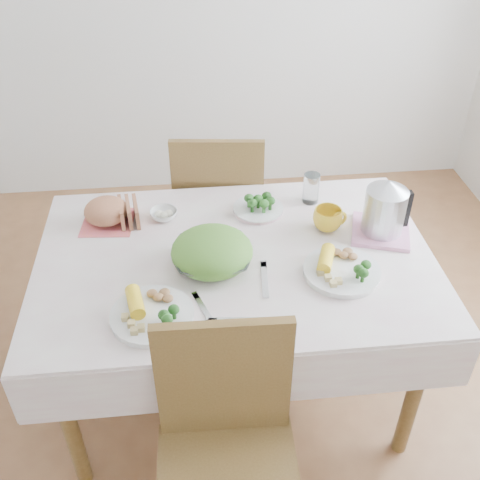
{
  "coord_description": "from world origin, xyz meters",
  "views": [
    {
      "loc": [
        -0.16,
        -1.65,
        2.1
      ],
      "look_at": [
        0.02,
        0.02,
        0.82
      ],
      "focal_mm": 42.0,
      "sensor_mm": 36.0,
      "label": 1
    }
  ],
  "objects": [
    {
      "name": "broccoli_plate",
      "position": [
        0.12,
        0.29,
        0.77
      ],
      "size": [
        0.27,
        0.27,
        0.02
      ],
      "primitive_type": "cylinder",
      "rotation": [
        0.0,
        0.0,
        0.32
      ],
      "color": "beige",
      "rests_on": "tablecloth"
    },
    {
      "name": "glass_tumbler",
      "position": [
        0.36,
        0.34,
        0.83
      ],
      "size": [
        0.09,
        0.09,
        0.13
      ],
      "primitive_type": "cylinder",
      "rotation": [
        0.0,
        0.0,
        0.29
      ],
      "color": "white",
      "rests_on": "tablecloth"
    },
    {
      "name": "pink_tray",
      "position": [
        0.59,
        0.08,
        0.77
      ],
      "size": [
        0.28,
        0.28,
        0.02
      ],
      "primitive_type": "cube",
      "rotation": [
        0.0,
        0.0,
        -0.3
      ],
      "color": "#CE7DA3",
      "rests_on": "tablecloth"
    },
    {
      "name": "fork_right",
      "position": [
        0.09,
        -0.15,
        0.76
      ],
      "size": [
        0.04,
        0.2,
        0.0
      ],
      "primitive_type": "cube",
      "rotation": [
        0.0,
        0.0,
        -0.09
      ],
      "color": "silver",
      "rests_on": "tablecloth"
    },
    {
      "name": "bread_loaf",
      "position": [
        -0.5,
        0.27,
        0.82
      ],
      "size": [
        0.22,
        0.21,
        0.11
      ],
      "primitive_type": "ellipsoid",
      "rotation": [
        0.0,
        0.0,
        -0.26
      ],
      "color": "brown",
      "rests_on": "napkin"
    },
    {
      "name": "dining_table",
      "position": [
        0.0,
        0.0,
        0.38
      ],
      "size": [
        1.4,
        0.9,
        0.75
      ],
      "primitive_type": "cube",
      "color": "brown",
      "rests_on": "floor"
    },
    {
      "name": "fork_left",
      "position": [
        -0.13,
        -0.28,
        0.76
      ],
      "size": [
        0.07,
        0.16,
        0.0
      ],
      "primitive_type": "cube",
      "rotation": [
        0.0,
        0.0,
        0.34
      ],
      "color": "silver",
      "rests_on": "tablecloth"
    },
    {
      "name": "fruit_bowl",
      "position": [
        -0.27,
        0.28,
        0.78
      ],
      "size": [
        0.14,
        0.14,
        0.04
      ],
      "primitive_type": "imported",
      "rotation": [
        0.0,
        0.0,
        0.25
      ],
      "color": "white",
      "rests_on": "tablecloth"
    },
    {
      "name": "floor",
      "position": [
        0.0,
        0.0,
        0.0
      ],
      "size": [
        3.6,
        3.6,
        0.0
      ],
      "primitive_type": "plane",
      "color": "brown",
      "rests_on": "ground"
    },
    {
      "name": "yellow_mug",
      "position": [
        0.38,
        0.13,
        0.81
      ],
      "size": [
        0.14,
        0.14,
        0.09
      ],
      "primitive_type": "imported",
      "rotation": [
        0.0,
        0.0,
        0.23
      ],
      "color": "yellow",
      "rests_on": "tablecloth"
    },
    {
      "name": "knife",
      "position": [
        -0.03,
        -0.34,
        0.76
      ],
      "size": [
        0.18,
        0.04,
        0.0
      ],
      "primitive_type": "cube",
      "rotation": [
        0.0,
        0.0,
        1.49
      ],
      "color": "silver",
      "rests_on": "tablecloth"
    },
    {
      "name": "dinner_plate_right",
      "position": [
        0.37,
        -0.15,
        0.77
      ],
      "size": [
        0.4,
        0.4,
        0.02
      ],
      "primitive_type": "cylinder",
      "rotation": [
        0.0,
        0.0,
        -0.71
      ],
      "color": "white",
      "rests_on": "tablecloth"
    },
    {
      "name": "dinner_plate_left",
      "position": [
        -0.31,
        -0.3,
        0.77
      ],
      "size": [
        0.32,
        0.32,
        0.02
      ],
      "primitive_type": "cylinder",
      "rotation": [
        0.0,
        0.0,
        -0.15
      ],
      "color": "white",
      "rests_on": "tablecloth"
    },
    {
      "name": "chair_far",
      "position": [
        -0.01,
        0.73,
        0.47
      ],
      "size": [
        0.49,
        0.49,
        0.97
      ],
      "primitive_type": "cube",
      "rotation": [
        0.0,
        0.0,
        3.03
      ],
      "color": "brown",
      "rests_on": "floor"
    },
    {
      "name": "tablecloth",
      "position": [
        0.0,
        0.0,
        0.76
      ],
      "size": [
        1.5,
        1.0,
        0.01
      ],
      "primitive_type": "cube",
      "color": "silver",
      "rests_on": "dining_table"
    },
    {
      "name": "napkin",
      "position": [
        -0.5,
        0.27,
        0.76
      ],
      "size": [
        0.22,
        0.22,
        0.0
      ],
      "primitive_type": "cube",
      "rotation": [
        0.0,
        0.0,
        -0.09
      ],
      "color": "#DB5C5B",
      "rests_on": "tablecloth"
    },
    {
      "name": "salad_bowl",
      "position": [
        -0.09,
        -0.05,
        0.8
      ],
      "size": [
        0.29,
        0.29,
        0.07
      ],
      "primitive_type": "imported",
      "rotation": [
        0.0,
        0.0,
        -0.02
      ],
      "color": "white",
      "rests_on": "tablecloth"
    },
    {
      "name": "electric_kettle",
      "position": [
        0.59,
        0.08,
        0.88
      ],
      "size": [
        0.2,
        0.2,
        0.23
      ],
      "primitive_type": "cylinder",
      "rotation": [
        0.0,
        0.0,
        -0.28
      ],
      "color": "#B2B5BA",
      "rests_on": "pink_tray"
    }
  ]
}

